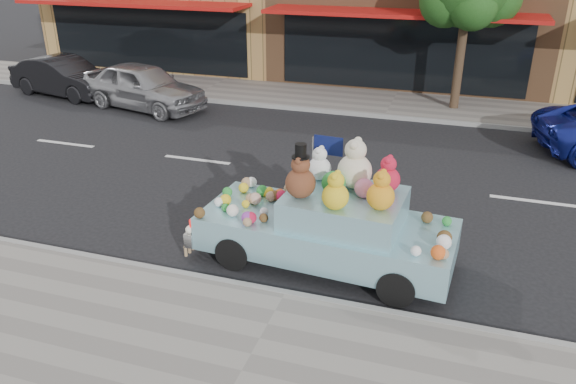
% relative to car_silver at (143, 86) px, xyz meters
% --- Properties ---
extents(ground, '(120.00, 120.00, 0.00)m').
position_rel_car_silver_xyz_m(ground, '(7.69, -3.70, -0.74)').
color(ground, black).
rests_on(ground, ground).
extents(near_sidewalk, '(60.00, 3.00, 0.12)m').
position_rel_car_silver_xyz_m(near_sidewalk, '(7.69, -10.20, -0.68)').
color(near_sidewalk, gray).
rests_on(near_sidewalk, ground).
extents(far_sidewalk, '(60.00, 3.00, 0.12)m').
position_rel_car_silver_xyz_m(far_sidewalk, '(7.69, 2.80, -0.68)').
color(far_sidewalk, gray).
rests_on(far_sidewalk, ground).
extents(near_kerb, '(60.00, 0.12, 0.13)m').
position_rel_car_silver_xyz_m(near_kerb, '(7.69, -8.70, -0.68)').
color(near_kerb, gray).
rests_on(near_kerb, ground).
extents(far_kerb, '(60.00, 0.12, 0.13)m').
position_rel_car_silver_xyz_m(far_kerb, '(7.69, 1.30, -0.68)').
color(far_kerb, gray).
rests_on(far_kerb, ground).
extents(car_silver, '(4.66, 2.74, 1.49)m').
position_rel_car_silver_xyz_m(car_silver, '(0.00, 0.00, 0.00)').
color(car_silver, '#A1A1A6').
rests_on(car_silver, ground).
extents(car_dark, '(4.31, 2.22, 1.35)m').
position_rel_car_silver_xyz_m(car_dark, '(-3.53, 0.58, -0.07)').
color(car_dark, black).
rests_on(car_dark, ground).
extents(art_car, '(4.59, 2.04, 2.27)m').
position_rel_car_silver_xyz_m(art_car, '(8.05, -7.45, 0.05)').
color(art_car, black).
rests_on(art_car, ground).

